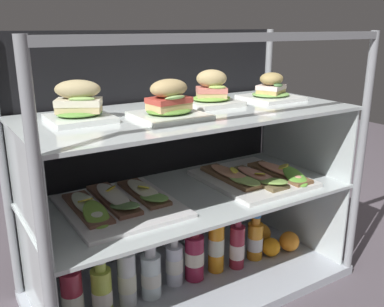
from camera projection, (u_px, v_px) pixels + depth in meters
ground_plane at (192, 288)px, 1.57m from camera, size 6.00×6.00×0.02m
case_base_deck at (192, 281)px, 1.56m from camera, size 1.14×0.53×0.03m
case_frame at (169, 149)px, 1.56m from camera, size 1.14×0.53×0.91m
riser_lower_tier at (192, 238)px, 1.51m from camera, size 1.08×0.47×0.32m
shelf_lower_glass at (192, 195)px, 1.46m from camera, size 1.09×0.49×0.01m
riser_upper_tier at (192, 155)px, 1.42m from camera, size 1.08×0.47×0.28m
shelf_upper_glass at (192, 113)px, 1.38m from camera, size 1.09×0.49×0.01m
plated_roll_sandwich_near_left_corner at (79, 105)px, 1.22m from camera, size 0.18×0.18×0.12m
plated_roll_sandwich_center at (169, 104)px, 1.26m from camera, size 0.20×0.20×0.12m
plated_roll_sandwich_far_left at (211, 92)px, 1.47m from camera, size 0.18×0.18×0.12m
plated_roll_sandwich_mid_right at (271, 90)px, 1.59m from camera, size 0.19×0.19×0.10m
open_sandwich_tray_right_of_center at (118, 202)px, 1.34m from camera, size 0.34×0.38×0.06m
open_sandwich_tray_far_left at (255, 177)px, 1.57m from camera, size 0.34×0.38×0.06m
juice_bottle_front_left_end at (72, 297)px, 1.31m from camera, size 0.07×0.07×0.22m
juice_bottle_tucked_behind at (102, 291)px, 1.34m from camera, size 0.07×0.07×0.20m
juice_bottle_front_second at (127, 278)px, 1.39m from camera, size 0.06×0.06×0.23m
juice_bottle_front_middle at (151, 275)px, 1.43m from camera, size 0.07×0.07×0.20m
juice_bottle_near_post at (174, 263)px, 1.50m from camera, size 0.06×0.06×0.19m
juice_bottle_front_fourth at (194, 256)px, 1.53m from camera, size 0.07×0.07×0.22m
juice_bottle_back_left at (216, 245)px, 1.58m from camera, size 0.06×0.06×0.24m
juice_bottle_back_right at (237, 246)px, 1.61m from camera, size 0.06×0.06×0.22m
juice_bottle_back_center at (255, 240)px, 1.67m from camera, size 0.06×0.06×0.19m
orange_fruit_beside_bottles at (271, 247)px, 1.70m from camera, size 0.07×0.07×0.07m
orange_fruit_near_left_post at (261, 233)px, 1.80m from camera, size 0.08×0.08×0.08m
orange_fruit_rolled_forward at (289, 241)px, 1.74m from camera, size 0.08×0.08×0.08m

